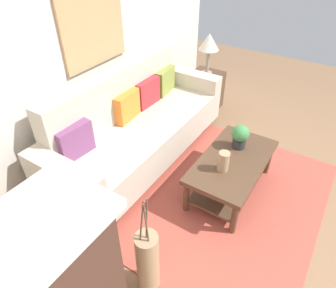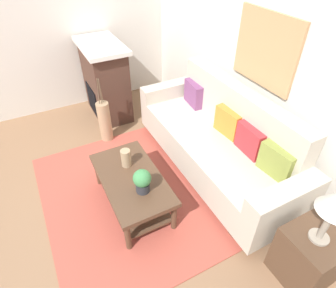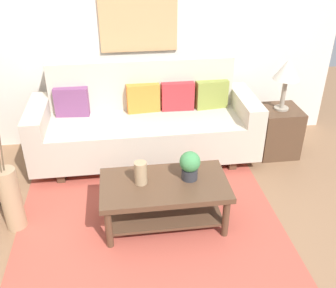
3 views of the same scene
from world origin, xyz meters
name	(u,v)px [view 1 (image 1 of 3)]	position (x,y,z in m)	size (l,w,h in m)	color
ground_plane	(273,219)	(0.00, 0.00, 0.00)	(8.81, 8.81, 0.00)	#8C6647
wall_back	(86,41)	(0.00, 2.22, 1.35)	(4.81, 0.10, 2.70)	silver
area_rug	(226,198)	(0.00, 0.50, 0.01)	(2.34, 1.82, 0.01)	#B24C3D
couch	(137,128)	(0.06, 1.69, 0.43)	(2.44, 0.84, 1.08)	beige
throw_pillow_plum	(75,141)	(-0.71, 1.81, 0.68)	(0.36, 0.12, 0.32)	#7A4270
throw_pillow_orange	(127,106)	(0.06, 1.81, 0.68)	(0.36, 0.12, 0.32)	orange
throw_pillow_crimson	(147,93)	(0.45, 1.81, 0.68)	(0.36, 0.12, 0.32)	red
throw_pillow_olive	(165,81)	(0.84, 1.81, 0.68)	(0.36, 0.12, 0.32)	olive
coffee_table	(232,168)	(0.14, 0.53, 0.31)	(1.10, 0.60, 0.43)	#513826
tabletop_vase	(224,161)	(-0.06, 0.56, 0.53)	(0.11, 0.11, 0.21)	tan
potted_plant_tabletop	(240,136)	(0.36, 0.57, 0.57)	(0.18, 0.18, 0.26)	#2D2D33
side_table	(205,91)	(1.58, 1.57, 0.28)	(0.44, 0.44, 0.56)	#513826
table_lamp	(209,44)	(1.58, 1.57, 0.99)	(0.28, 0.28, 0.57)	gray
floor_vase	(148,262)	(-1.18, 0.65, 0.30)	(0.18, 0.18, 0.60)	tan
floor_vase_branch_a	(147,219)	(-1.16, 0.65, 0.78)	(0.01, 0.01, 0.36)	brown
floor_vase_branch_b	(142,221)	(-1.19, 0.66, 0.78)	(0.01, 0.01, 0.36)	brown
floor_vase_branch_c	(146,223)	(-1.19, 0.63, 0.78)	(0.01, 0.01, 0.36)	brown
framed_painting	(94,27)	(0.06, 2.15, 1.48)	(0.85, 0.03, 0.75)	tan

